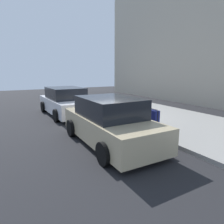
# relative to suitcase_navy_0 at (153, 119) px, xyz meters

# --- Properties ---
(ground_plane) EXTENTS (40.00, 40.00, 0.00)m
(ground_plane) POSITION_rel_suitcase_navy_0_xyz_m (3.12, 0.64, -0.51)
(ground_plane) COLOR black
(sidewalk_curb) EXTENTS (18.00, 5.00, 0.14)m
(sidewalk_curb) POSITION_rel_suitcase_navy_0_xyz_m (3.12, -1.86, -0.44)
(sidewalk_curb) COLOR gray
(sidewalk_curb) RESTS_ON ground_plane
(building_facade_sidewalk_side) EXTENTS (24.00, 3.00, 12.61)m
(building_facade_sidewalk_side) POSITION_rel_suitcase_navy_0_xyz_m (3.12, -8.36, 5.80)
(building_facade_sidewalk_side) COLOR #B2A893
(building_facade_sidewalk_side) RESTS_ON ground_plane
(suitcase_navy_0) EXTENTS (0.51, 0.25, 0.79)m
(suitcase_navy_0) POSITION_rel_suitcase_navy_0_xyz_m (0.00, 0.00, 0.00)
(suitcase_navy_0) COLOR navy
(suitcase_navy_0) RESTS_ON sidewalk_curb
(suitcase_maroon_1) EXTENTS (0.48, 0.24, 0.85)m
(suitcase_maroon_1) POSITION_rel_suitcase_navy_0_xyz_m (0.56, 0.15, -0.07)
(suitcase_maroon_1) COLOR maroon
(suitcase_maroon_1) RESTS_ON sidewalk_curb
(suitcase_teal_2) EXTENTS (0.49, 0.24, 0.80)m
(suitcase_teal_2) POSITION_rel_suitcase_navy_0_xyz_m (1.11, 0.10, 0.00)
(suitcase_teal_2) COLOR #0F606B
(suitcase_teal_2) RESTS_ON sidewalk_curb
(suitcase_olive_3) EXTENTS (0.42, 0.27, 0.79)m
(suitcase_olive_3) POSITION_rel_suitcase_navy_0_xyz_m (1.62, 0.11, -0.10)
(suitcase_olive_3) COLOR #59601E
(suitcase_olive_3) RESTS_ON sidewalk_curb
(suitcase_red_4) EXTENTS (0.45, 0.26, 1.05)m
(suitcase_red_4) POSITION_rel_suitcase_navy_0_xyz_m (2.12, 0.14, -0.01)
(suitcase_red_4) COLOR red
(suitcase_red_4) RESTS_ON sidewalk_curb
(suitcase_black_5) EXTENTS (0.37, 0.19, 0.87)m
(suitcase_black_5) POSITION_rel_suitcase_navy_0_xyz_m (2.59, 0.04, -0.04)
(suitcase_black_5) COLOR black
(suitcase_black_5) RESTS_ON sidewalk_curb
(suitcase_silver_6) EXTENTS (0.49, 0.24, 0.91)m
(suitcase_silver_6) POSITION_rel_suitcase_navy_0_xyz_m (3.09, 0.04, -0.08)
(suitcase_silver_6) COLOR #9EA0A8
(suitcase_silver_6) RESTS_ON sidewalk_curb
(suitcase_navy_7) EXTENTS (0.45, 0.26, 0.95)m
(suitcase_navy_7) POSITION_rel_suitcase_navy_0_xyz_m (3.62, 0.13, -0.01)
(suitcase_navy_7) COLOR navy
(suitcase_navy_7) RESTS_ON sidewalk_curb
(fire_hydrant) EXTENTS (0.39, 0.21, 0.72)m
(fire_hydrant) POSITION_rel_suitcase_navy_0_xyz_m (4.28, 0.08, 0.01)
(fire_hydrant) COLOR red
(fire_hydrant) RESTS_ON sidewalk_curb
(bollard_post) EXTENTS (0.14, 0.14, 0.86)m
(bollard_post) POSITION_rel_suitcase_navy_0_xyz_m (4.73, 0.23, 0.06)
(bollard_post) COLOR #333338
(bollard_post) RESTS_ON sidewalk_curb
(parked_car_beige_0) EXTENTS (4.38, 2.05, 1.58)m
(parked_car_beige_0) POSITION_rel_suitcase_navy_0_xyz_m (-0.37, 2.26, 0.23)
(parked_car_beige_0) COLOR tan
(parked_car_beige_0) RESTS_ON ground_plane
(parked_car_white_1) EXTENTS (4.62, 2.24, 1.55)m
(parked_car_white_1) POSITION_rel_suitcase_navy_0_xyz_m (4.88, 2.26, 0.22)
(parked_car_white_1) COLOR silver
(parked_car_white_1) RESTS_ON ground_plane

